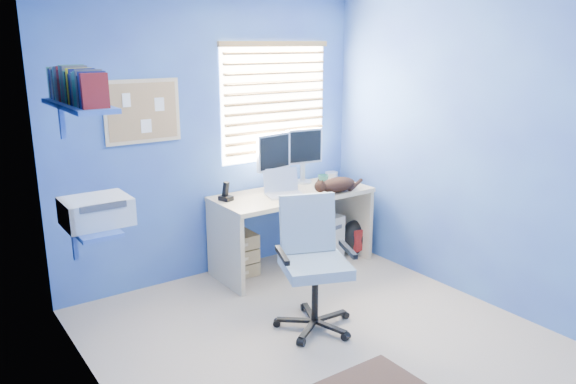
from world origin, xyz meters
TOP-DOWN VIEW (x-y plane):
  - floor at (0.00, 0.00)m, footprint 3.00×3.20m
  - wall_back at (0.00, 1.60)m, footprint 3.00×0.01m
  - wall_front at (0.00, -1.60)m, footprint 3.00×0.01m
  - wall_left at (-1.50, 0.00)m, footprint 0.01×3.20m
  - wall_right at (1.50, 0.00)m, footprint 0.01×3.20m
  - desk at (0.62, 1.26)m, footprint 1.50×0.65m
  - laptop at (0.50, 1.20)m, footprint 0.39×0.34m
  - monitor_left at (0.52, 1.43)m, footprint 0.41×0.19m
  - monitor_right at (0.92, 1.50)m, footprint 0.41×0.17m
  - phone at (-0.02, 1.37)m, footprint 0.12×0.13m
  - mug at (1.03, 1.31)m, footprint 0.10×0.09m
  - cd_spindle at (1.26, 1.46)m, footprint 0.13×0.13m
  - cat at (0.98, 1.03)m, footprint 0.39×0.22m
  - tower_pc at (1.04, 1.32)m, footprint 0.24×0.46m
  - drawer_boxes at (0.08, 1.38)m, footprint 0.35×0.28m
  - yellow_book at (0.90, 1.12)m, footprint 0.03×0.17m
  - backpack at (1.33, 1.15)m, footprint 0.34×0.28m
  - office_chair at (0.08, 0.23)m, footprint 0.74×0.74m
  - window_blinds at (0.65, 1.57)m, footprint 1.15×0.05m
  - corkboard at (-0.65, 1.58)m, footprint 0.64×0.02m
  - wall_shelves at (-1.35, 0.75)m, footprint 0.42×0.90m

SIDE VIEW (x-z plane):
  - floor at x=0.00m, z-range 0.00..0.00m
  - yellow_book at x=0.90m, z-range 0.00..0.24m
  - backpack at x=1.33m, z-range 0.00..0.36m
  - drawer_boxes at x=0.08m, z-range 0.00..0.41m
  - tower_pc at x=1.04m, z-range 0.00..0.45m
  - office_chair at x=0.08m, z-range -0.12..0.86m
  - desk at x=0.62m, z-range 0.00..0.74m
  - cd_spindle at x=1.26m, z-range 0.74..0.81m
  - mug at x=1.03m, z-range 0.74..0.84m
  - cat at x=0.98m, z-range 0.74..0.88m
  - phone at x=-0.02m, z-range 0.74..0.91m
  - laptop at x=0.50m, z-range 0.74..0.96m
  - monitor_left at x=0.52m, z-range 0.74..1.28m
  - monitor_right at x=0.92m, z-range 0.74..1.28m
  - wall_back at x=0.00m, z-range 0.00..2.50m
  - wall_front at x=0.00m, z-range 0.00..2.50m
  - wall_left at x=-1.50m, z-range 0.00..2.50m
  - wall_right at x=1.50m, z-range 0.00..2.50m
  - wall_shelves at x=-1.35m, z-range 0.91..1.96m
  - corkboard at x=-0.65m, z-range 1.29..1.81m
  - window_blinds at x=0.65m, z-range 1.00..2.10m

